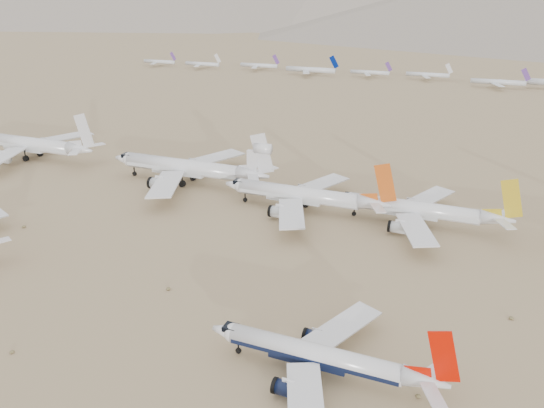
# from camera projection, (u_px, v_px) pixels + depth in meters

# --- Properties ---
(ground) EXTENTS (7000.00, 7000.00, 0.00)m
(ground) POSITION_uv_depth(u_px,v_px,m) (272.00, 365.00, 91.41)
(ground) COLOR olive
(ground) RESTS_ON ground
(main_airliner) EXTENTS (39.64, 38.71, 13.99)m
(main_airliner) POSITION_uv_depth(u_px,v_px,m) (323.00, 357.00, 87.39)
(main_airliner) COLOR silver
(main_airliner) RESTS_ON ground
(row2_gold_tail) EXTENTS (46.89, 45.86, 16.70)m
(row2_gold_tail) POSITION_uv_depth(u_px,v_px,m) (421.00, 210.00, 144.84)
(row2_gold_tail) COLOR silver
(row2_gold_tail) RESTS_ON ground
(row2_orange_tail) EXTENTS (49.21, 48.14, 17.55)m
(row2_orange_tail) POSITION_uv_depth(u_px,v_px,m) (305.00, 195.00, 154.67)
(row2_orange_tail) COLOR silver
(row2_orange_tail) RESTS_ON ground
(row2_white_trijet) EXTENTS (57.10, 55.80, 20.23)m
(row2_white_trijet) POSITION_uv_depth(u_px,v_px,m) (191.00, 168.00, 176.61)
(row2_white_trijet) COLOR silver
(row2_white_trijet) RESTS_ON ground
(row2_white_twin) EXTENTS (56.33, 55.12, 20.13)m
(row2_white_twin) POSITION_uv_depth(u_px,v_px,m) (32.00, 145.00, 204.20)
(row2_white_twin) COLOR silver
(row2_white_twin) RESTS_ON ground
(distant_storage_row) EXTENTS (514.42, 55.28, 15.36)m
(distant_storage_row) POSITION_uv_depth(u_px,v_px,m) (459.00, 78.00, 380.02)
(distant_storage_row) COLOR silver
(distant_storage_row) RESTS_ON ground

